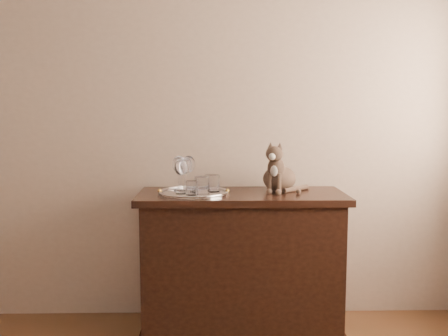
% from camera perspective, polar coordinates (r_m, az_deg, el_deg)
% --- Properties ---
extents(wall_back, '(4.00, 0.10, 2.70)m').
position_cam_1_polar(wall_back, '(3.20, -9.12, 6.93)').
color(wall_back, tan).
rests_on(wall_back, ground).
extents(sideboard, '(1.20, 0.50, 0.85)m').
position_cam_1_polar(sideboard, '(3.00, 2.00, -10.89)').
color(sideboard, black).
rests_on(sideboard, ground).
extents(tray, '(0.40, 0.40, 0.01)m').
position_cam_1_polar(tray, '(2.87, -3.49, -2.91)').
color(tray, silver).
rests_on(tray, sideboard).
extents(wine_glass_a, '(0.08, 0.08, 0.21)m').
position_cam_1_polar(wine_glass_a, '(2.92, -5.17, -0.62)').
color(wine_glass_a, silver).
rests_on(wine_glass_a, tray).
extents(wine_glass_b, '(0.08, 0.08, 0.21)m').
position_cam_1_polar(wine_glass_b, '(2.92, -4.07, -0.62)').
color(wine_glass_b, white).
rests_on(wine_glass_b, tray).
extents(wine_glass_c, '(0.07, 0.07, 0.20)m').
position_cam_1_polar(wine_glass_c, '(2.84, -4.94, -0.93)').
color(wine_glass_c, white).
rests_on(wine_glass_c, tray).
extents(wine_glass_d, '(0.08, 0.08, 0.20)m').
position_cam_1_polar(wine_glass_d, '(2.87, -4.45, -0.77)').
color(wine_glass_d, silver).
rests_on(wine_glass_d, tray).
extents(tumbler_a, '(0.09, 0.09, 0.10)m').
position_cam_1_polar(tumbler_a, '(2.81, -2.55, -2.01)').
color(tumbler_a, white).
rests_on(tumbler_a, tray).
extents(tumbler_b, '(0.07, 0.07, 0.08)m').
position_cam_1_polar(tumbler_b, '(2.79, -3.67, -2.28)').
color(tumbler_b, silver).
rests_on(tumbler_b, tray).
extents(tumbler_c, '(0.09, 0.09, 0.10)m').
position_cam_1_polar(tumbler_c, '(2.89, -1.35, -1.76)').
color(tumbler_c, white).
rests_on(tumbler_c, tray).
extents(cat, '(0.38, 0.37, 0.30)m').
position_cam_1_polar(cat, '(2.97, 6.37, 0.21)').
color(cat, '#4B3B2D').
rests_on(cat, sideboard).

